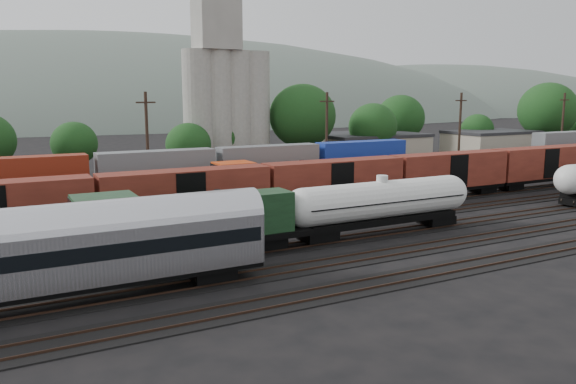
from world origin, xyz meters
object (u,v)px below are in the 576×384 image
green_locomotive (174,225)px  grain_silo (226,98)px  orange_locomotive (275,182)px  tank_car_a (381,202)px  passenger_coach (49,249)px

green_locomotive → grain_silo: 46.56m
orange_locomotive → tank_car_a: bearing=-80.9°
green_locomotive → grain_silo: size_ratio=0.64×
passenger_coach → tank_car_a: bearing=10.8°
tank_car_a → orange_locomotive: bearing=99.1°
orange_locomotive → grain_silo: (5.03, 26.00, 8.60)m
orange_locomotive → green_locomotive: bearing=-135.7°
passenger_coach → orange_locomotive: size_ratio=1.31×
tank_car_a → passenger_coach: 26.62m
green_locomotive → tank_car_a: bearing=0.0°
tank_car_a → orange_locomotive: 15.19m
tank_car_a → passenger_coach: size_ratio=0.74×
green_locomotive → passenger_coach: 9.78m
orange_locomotive → grain_silo: 27.84m
tank_car_a → grain_silo: 41.94m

